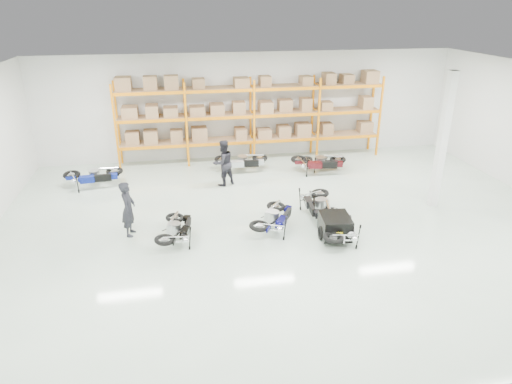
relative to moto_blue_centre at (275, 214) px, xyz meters
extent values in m
plane|color=silver|center=(0.50, 0.33, -0.54)|extent=(18.00, 18.00, 0.00)
plane|color=white|center=(0.50, 0.33, 3.96)|extent=(18.00, 18.00, 0.00)
plane|color=silver|center=(0.50, 7.33, 1.71)|extent=(18.00, 0.00, 18.00)
plane|color=silver|center=(0.50, -6.67, 1.71)|extent=(18.00, 0.00, 18.00)
cube|color=orange|center=(-5.10, 6.33, 1.21)|extent=(0.08, 0.08, 3.50)
cube|color=orange|center=(-5.10, 7.23, 1.21)|extent=(0.08, 0.08, 3.50)
cube|color=orange|center=(-2.30, 6.33, 1.21)|extent=(0.08, 0.08, 3.50)
cube|color=orange|center=(-2.30, 7.23, 1.21)|extent=(0.08, 0.08, 3.50)
cube|color=orange|center=(0.50, 6.33, 1.21)|extent=(0.08, 0.08, 3.50)
cube|color=orange|center=(0.50, 7.23, 1.21)|extent=(0.08, 0.08, 3.50)
cube|color=orange|center=(3.30, 6.33, 1.21)|extent=(0.08, 0.08, 3.50)
cube|color=orange|center=(3.30, 7.23, 1.21)|extent=(0.08, 0.08, 3.50)
cube|color=orange|center=(6.10, 6.33, 1.21)|extent=(0.08, 0.08, 3.50)
cube|color=orange|center=(6.10, 7.23, 1.21)|extent=(0.08, 0.08, 3.50)
cube|color=orange|center=(-3.70, 6.33, 0.36)|extent=(2.70, 0.08, 0.12)
cube|color=orange|center=(-3.70, 7.23, 0.36)|extent=(2.70, 0.08, 0.12)
cube|color=#8F6649|center=(-3.70, 6.78, 0.43)|extent=(2.68, 0.88, 0.02)
cube|color=#8F6649|center=(-3.70, 6.78, 0.66)|extent=(2.40, 0.70, 0.44)
cube|color=orange|center=(-0.90, 6.33, 0.36)|extent=(2.70, 0.08, 0.12)
cube|color=orange|center=(-0.90, 7.23, 0.36)|extent=(2.70, 0.08, 0.12)
cube|color=#8F6649|center=(-0.90, 6.78, 0.43)|extent=(2.68, 0.88, 0.02)
cube|color=#8F6649|center=(-0.90, 6.78, 0.66)|extent=(2.40, 0.70, 0.44)
cube|color=orange|center=(1.90, 6.33, 0.36)|extent=(2.70, 0.08, 0.12)
cube|color=orange|center=(1.90, 7.23, 0.36)|extent=(2.70, 0.08, 0.12)
cube|color=#8F6649|center=(1.90, 6.78, 0.43)|extent=(2.68, 0.88, 0.02)
cube|color=#8F6649|center=(1.90, 6.78, 0.66)|extent=(2.40, 0.70, 0.44)
cube|color=orange|center=(4.70, 6.33, 0.36)|extent=(2.70, 0.08, 0.12)
cube|color=orange|center=(4.70, 7.23, 0.36)|extent=(2.70, 0.08, 0.12)
cube|color=#8F6649|center=(4.70, 6.78, 0.43)|extent=(2.68, 0.88, 0.02)
cube|color=#8F6649|center=(4.70, 6.78, 0.66)|extent=(2.40, 0.70, 0.44)
cube|color=orange|center=(-3.70, 6.33, 1.46)|extent=(2.70, 0.08, 0.12)
cube|color=orange|center=(-3.70, 7.23, 1.46)|extent=(2.70, 0.08, 0.12)
cube|color=#8F6649|center=(-3.70, 6.78, 1.53)|extent=(2.68, 0.88, 0.02)
cube|color=#8F6649|center=(-3.70, 6.78, 1.76)|extent=(2.40, 0.70, 0.44)
cube|color=orange|center=(-0.90, 6.33, 1.46)|extent=(2.70, 0.08, 0.12)
cube|color=orange|center=(-0.90, 7.23, 1.46)|extent=(2.70, 0.08, 0.12)
cube|color=#8F6649|center=(-0.90, 6.78, 1.53)|extent=(2.68, 0.88, 0.02)
cube|color=#8F6649|center=(-0.90, 6.78, 1.76)|extent=(2.40, 0.70, 0.44)
cube|color=orange|center=(1.90, 6.33, 1.46)|extent=(2.70, 0.08, 0.12)
cube|color=orange|center=(1.90, 7.23, 1.46)|extent=(2.70, 0.08, 0.12)
cube|color=#8F6649|center=(1.90, 6.78, 1.53)|extent=(2.68, 0.88, 0.02)
cube|color=#8F6649|center=(1.90, 6.78, 1.76)|extent=(2.40, 0.70, 0.44)
cube|color=orange|center=(4.70, 6.33, 1.46)|extent=(2.70, 0.08, 0.12)
cube|color=orange|center=(4.70, 7.23, 1.46)|extent=(2.70, 0.08, 0.12)
cube|color=#8F6649|center=(4.70, 6.78, 1.53)|extent=(2.68, 0.88, 0.02)
cube|color=#8F6649|center=(4.70, 6.78, 1.76)|extent=(2.40, 0.70, 0.44)
cube|color=orange|center=(-3.70, 6.33, 2.56)|extent=(2.70, 0.08, 0.12)
cube|color=orange|center=(-3.70, 7.23, 2.56)|extent=(2.70, 0.08, 0.12)
cube|color=#8F6649|center=(-3.70, 6.78, 2.63)|extent=(2.68, 0.88, 0.02)
cube|color=#8F6649|center=(-3.70, 6.78, 2.86)|extent=(2.40, 0.70, 0.44)
cube|color=orange|center=(-0.90, 6.33, 2.56)|extent=(2.70, 0.08, 0.12)
cube|color=orange|center=(-0.90, 7.23, 2.56)|extent=(2.70, 0.08, 0.12)
cube|color=#8F6649|center=(-0.90, 6.78, 2.63)|extent=(2.68, 0.88, 0.02)
cube|color=#8F6649|center=(-0.90, 6.78, 2.86)|extent=(2.40, 0.70, 0.44)
cube|color=orange|center=(1.90, 6.33, 2.56)|extent=(2.70, 0.08, 0.12)
cube|color=orange|center=(1.90, 7.23, 2.56)|extent=(2.70, 0.08, 0.12)
cube|color=#8F6649|center=(1.90, 6.78, 2.63)|extent=(2.68, 0.88, 0.02)
cube|color=#8F6649|center=(1.90, 6.78, 2.86)|extent=(2.40, 0.70, 0.44)
cube|color=orange|center=(4.70, 6.33, 2.56)|extent=(2.70, 0.08, 0.12)
cube|color=orange|center=(4.70, 7.23, 2.56)|extent=(2.70, 0.08, 0.12)
cube|color=#8F6649|center=(4.70, 6.78, 2.63)|extent=(2.68, 0.88, 0.02)
cube|color=#8F6649|center=(4.70, 6.78, 2.86)|extent=(2.40, 0.70, 0.44)
cube|color=white|center=(5.70, 0.83, 1.71)|extent=(0.25, 0.25, 4.50)
cube|color=black|center=(1.59, -0.87, -0.10)|extent=(0.93, 1.12, 0.60)
cube|color=yellow|center=(1.59, -1.39, -0.10)|extent=(0.18, 0.04, 0.12)
torus|color=black|center=(1.18, -0.87, -0.32)|extent=(0.09, 0.42, 0.42)
torus|color=black|center=(2.01, -0.87, -0.32)|extent=(0.09, 0.42, 0.42)
cylinder|color=black|center=(1.59, -0.15, -0.04)|extent=(0.15, 0.99, 0.04)
imported|color=black|center=(-4.28, 0.51, 0.30)|extent=(0.49, 0.67, 1.67)
imported|color=black|center=(-1.09, 3.98, 0.33)|extent=(1.05, 0.97, 1.74)
camera|label=1|loc=(-2.77, -12.05, 5.92)|focal=32.00mm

